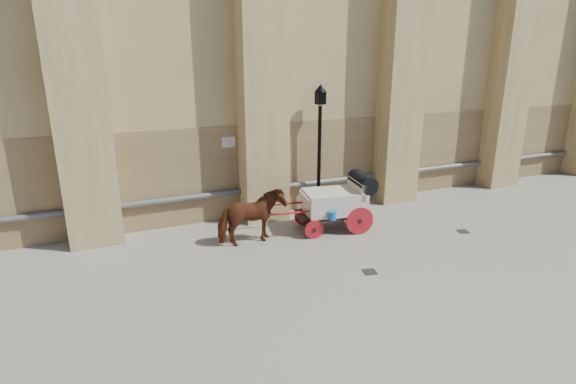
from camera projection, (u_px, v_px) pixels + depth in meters
name	position (u px, v px, depth m)	size (l,w,h in m)	color
ground	(348.00, 257.00, 11.75)	(90.00, 90.00, 0.00)	slate
horse	(251.00, 217.00, 12.36)	(0.84, 1.85, 1.56)	#572813
carriage	(338.00, 200.00, 13.40)	(3.99, 1.63, 1.70)	black
street_lamp	(319.00, 146.00, 14.51)	(0.39, 0.39, 4.19)	black
drain_grate_near	(370.00, 272.00, 10.95)	(0.32, 0.32, 0.01)	black
drain_grate_far	(463.00, 232.00, 13.42)	(0.32, 0.32, 0.01)	black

